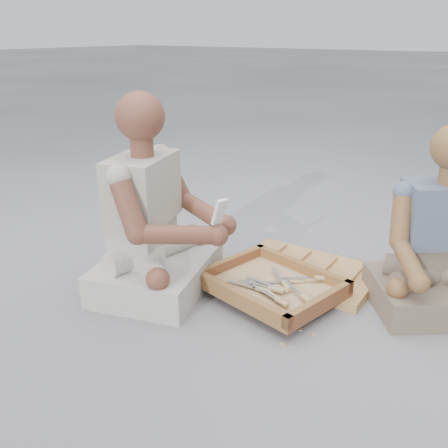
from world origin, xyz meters
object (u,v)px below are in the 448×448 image
Objects in this scene: carved_panel at (306,271)px; tool_tray at (272,285)px; companion at (440,251)px; craftsman at (154,226)px.

tool_tray reaches higher than carved_panel.
carved_panel is 0.84× the size of companion.
tool_tray is 0.59m from craftsman.
craftsman reaches higher than carved_panel.
companion is at bearing 5.08° from carved_panel.
carved_panel is at bearing 117.23° from craftsman.
craftsman reaches higher than companion.
craftsman is at bearing -156.61° from tool_tray.
carved_panel is at bearing -32.87° from companion.
craftsman reaches higher than tool_tray.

